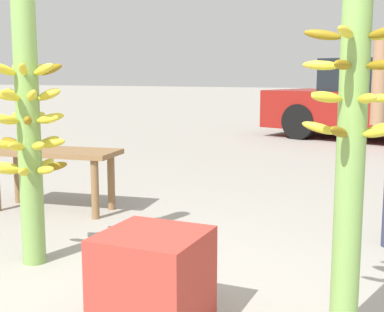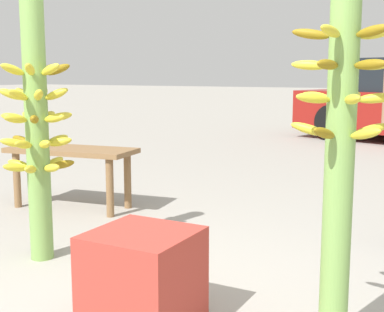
{
  "view_description": "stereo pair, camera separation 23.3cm",
  "coord_description": "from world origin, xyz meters",
  "px_view_note": "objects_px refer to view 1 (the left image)",
  "views": [
    {
      "loc": [
        1.17,
        -1.89,
        1.11
      ],
      "look_at": [
        0.05,
        0.66,
        0.68
      ],
      "focal_mm": 50.0,
      "sensor_mm": 36.0,
      "label": 1
    },
    {
      "loc": [
        1.38,
        -1.78,
        1.11
      ],
      "look_at": [
        0.05,
        0.66,
        0.68
      ],
      "focal_mm": 50.0,
      "sensor_mm": 36.0,
      "label": 2
    }
  ],
  "objects_px": {
    "banana_stalk_left": "(28,126)",
    "market_bench": "(53,160)",
    "produce_crate": "(153,281)",
    "banana_stalk_center": "(351,138)"
  },
  "relations": [
    {
      "from": "banana_stalk_center",
      "to": "produce_crate",
      "type": "height_order",
      "value": "banana_stalk_center"
    },
    {
      "from": "banana_stalk_left",
      "to": "produce_crate",
      "type": "bearing_deg",
      "value": -23.31
    },
    {
      "from": "banana_stalk_center",
      "to": "market_bench",
      "type": "xyz_separation_m",
      "value": [
        -2.48,
        1.27,
        -0.44
      ]
    },
    {
      "from": "market_bench",
      "to": "produce_crate",
      "type": "distance_m",
      "value": 2.27
    },
    {
      "from": "produce_crate",
      "to": "banana_stalk_left",
      "type": "bearing_deg",
      "value": 156.69
    },
    {
      "from": "banana_stalk_center",
      "to": "market_bench",
      "type": "distance_m",
      "value": 2.82
    },
    {
      "from": "banana_stalk_left",
      "to": "market_bench",
      "type": "xyz_separation_m",
      "value": [
        -0.67,
        1.05,
        -0.4
      ]
    },
    {
      "from": "banana_stalk_center",
      "to": "banana_stalk_left",
      "type": "bearing_deg",
      "value": 173.1
    },
    {
      "from": "banana_stalk_left",
      "to": "banana_stalk_center",
      "type": "height_order",
      "value": "banana_stalk_center"
    },
    {
      "from": "banana_stalk_left",
      "to": "market_bench",
      "type": "height_order",
      "value": "banana_stalk_left"
    }
  ]
}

